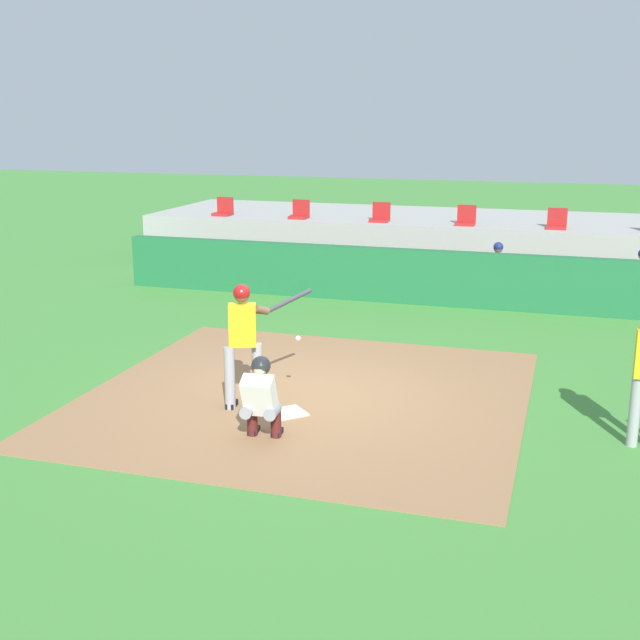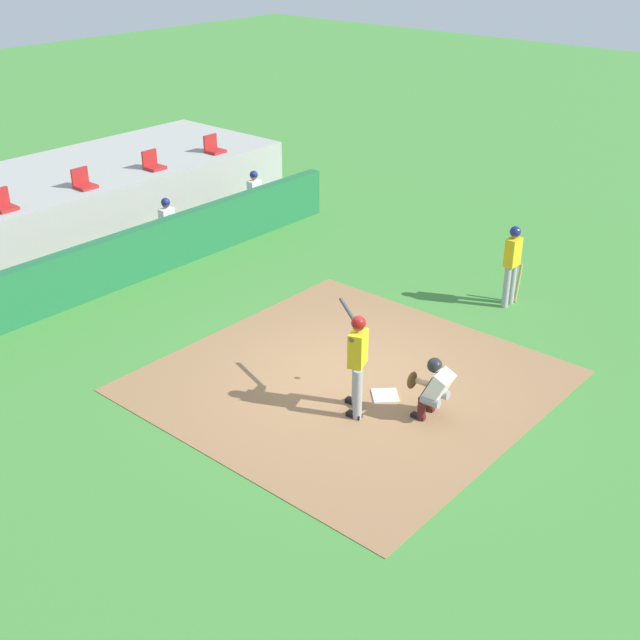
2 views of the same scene
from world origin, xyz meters
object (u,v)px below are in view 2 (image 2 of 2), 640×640
(stadium_seat_4, at_px, (153,164))
(dugout_player_1, at_px, (258,194))
(batter_at_plate, at_px, (357,357))
(catcher_crouched, at_px, (432,386))
(stadium_seat_3, at_px, (83,182))
(dugout_player_0, at_px, (171,223))
(stadium_seat_2, at_px, (3,204))
(stadium_seat_5, at_px, (213,148))
(home_plate, at_px, (385,395))
(on_deck_batter, at_px, (512,261))

(stadium_seat_4, bearing_deg, dugout_player_1, -47.72)
(batter_at_plate, bearing_deg, dugout_player_1, 54.29)
(batter_at_plate, height_order, dugout_player_1, batter_at_plate)
(catcher_crouched, height_order, stadium_seat_3, stadium_seat_3)
(dugout_player_0, relative_size, dugout_player_1, 1.00)
(batter_at_plate, height_order, stadium_seat_2, stadium_seat_2)
(catcher_crouched, height_order, dugout_player_0, dugout_player_0)
(catcher_crouched, bearing_deg, dugout_player_1, 60.62)
(dugout_player_0, relative_size, stadium_seat_5, 2.71)
(stadium_seat_3, xyz_separation_m, stadium_seat_5, (4.33, 0.00, 0.00))
(home_plate, distance_m, catcher_crouched, 1.13)
(on_deck_batter, distance_m, stadium_seat_3, 10.58)
(catcher_crouched, bearing_deg, stadium_seat_3, 84.31)
(batter_at_plate, relative_size, on_deck_batter, 1.01)
(dugout_player_1, relative_size, stadium_seat_2, 2.71)
(home_plate, height_order, stadium_seat_3, stadium_seat_3)
(stadium_seat_5, bearing_deg, home_plate, -118.02)
(on_deck_batter, distance_m, dugout_player_1, 7.93)
(catcher_crouched, distance_m, dugout_player_0, 9.34)
(dugout_player_1, xyz_separation_m, stadium_seat_3, (-4.02, 2.03, 0.86))
(dugout_player_1, bearing_deg, stadium_seat_5, 81.16)
(batter_at_plate, distance_m, stadium_seat_4, 10.83)
(batter_at_plate, height_order, on_deck_batter, batter_at_plate)
(batter_at_plate, distance_m, stadium_seat_2, 10.10)
(home_plate, bearing_deg, batter_at_plate, 171.32)
(batter_at_plate, distance_m, dugout_player_1, 9.91)
(catcher_crouched, relative_size, stadium_seat_3, 3.78)
(home_plate, xyz_separation_m, stadium_seat_3, (1.08, 10.18, 1.51))
(dugout_player_1, distance_m, stadium_seat_5, 2.23)
(home_plate, bearing_deg, stadium_seat_5, 61.98)
(batter_at_plate, xyz_separation_m, on_deck_batter, (5.35, 0.13, -0.02))
(catcher_crouched, xyz_separation_m, dugout_player_0, (2.09, 9.11, 0.06))
(stadium_seat_4, bearing_deg, home_plate, -107.71)
(on_deck_batter, bearing_deg, stadium_seat_2, 120.06)
(catcher_crouched, distance_m, stadium_seat_5, 12.43)
(home_plate, relative_size, stadium_seat_5, 0.92)
(stadium_seat_2, bearing_deg, stadium_seat_4, 0.00)
(dugout_player_1, bearing_deg, stadium_seat_3, 153.14)
(batter_at_plate, bearing_deg, dugout_player_0, 71.13)
(batter_at_plate, relative_size, dugout_player_0, 1.39)
(batter_at_plate, xyz_separation_m, stadium_seat_2, (-0.40, 10.08, 0.50))
(dugout_player_1, distance_m, stadium_seat_4, 2.88)
(on_deck_batter, xyz_separation_m, stadium_seat_2, (-5.76, 9.94, 0.51))
(catcher_crouched, xyz_separation_m, dugout_player_1, (5.13, 9.11, 0.06))
(on_deck_batter, bearing_deg, stadium_seat_3, 109.85)
(dugout_player_0, xyz_separation_m, dugout_player_1, (3.03, 0.00, 0.00))
(stadium_seat_3, bearing_deg, on_deck_batter, -70.15)
(dugout_player_1, relative_size, stadium_seat_3, 2.71)
(batter_at_plate, height_order, stadium_seat_5, stadium_seat_5)
(stadium_seat_5, bearing_deg, catcher_crouched, -116.04)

